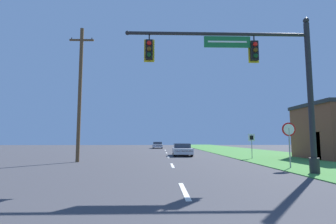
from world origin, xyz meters
The scene contains 8 objects.
grass_verge_right centered at (10.50, 30.00, 0.02)m, with size 10.00×110.00×0.04m.
road_center_line centered at (0.00, 22.00, 0.01)m, with size 0.16×34.80×0.01m.
signal_mast centered at (4.20, 9.80, 4.56)m, with size 9.06×0.47×7.51m.
car_ahead centered at (1.44, 24.14, 0.61)m, with size 1.90×4.64×1.19m.
far_car centered at (-1.25, 47.45, 0.61)m, with size 1.82×4.67×1.19m.
stop_sign centered at (6.48, 12.24, 1.86)m, with size 0.76×0.07×2.50m.
route_sign_post centered at (6.90, 19.53, 1.53)m, with size 0.55×0.06×2.03m.
utility_pole_near centered at (-6.67, 16.85, 5.13)m, with size 1.80×0.26×9.93m.
Camera 1 is at (-0.74, -2.29, 1.57)m, focal length 28.00 mm.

